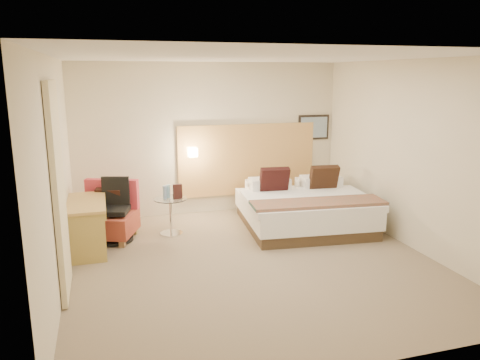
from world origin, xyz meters
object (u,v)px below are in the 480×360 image
object	(u,v)px
desk_chair	(115,216)
desk	(88,212)
lounge_chair	(108,216)
bed	(303,208)
side_table	(171,214)

from	to	relation	value
desk_chair	desk	bearing A→B (deg)	-140.60
lounge_chair	desk_chair	size ratio (longest dim) A/B	1.10
bed	lounge_chair	world-z (taller)	bed
lounge_chair	desk_chair	distance (m)	0.17
bed	desk_chair	bearing A→B (deg)	176.29
desk	desk_chair	distance (m)	0.50
bed	desk_chair	distance (m)	3.04
bed	desk	distance (m)	3.40
lounge_chair	desk_chair	world-z (taller)	desk_chair
side_table	desk	bearing A→B (deg)	-164.43
desk	desk_chair	bearing A→B (deg)	39.40
bed	desk	size ratio (longest dim) A/B	1.87
side_table	bed	bearing A→B (deg)	-6.27
side_table	desk_chair	bearing A→B (deg)	-177.17
desk	desk_chair	xyz separation A→B (m)	(0.36, 0.30, -0.18)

